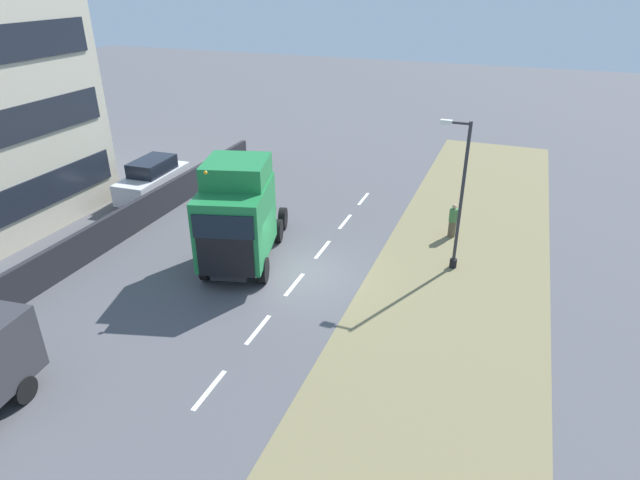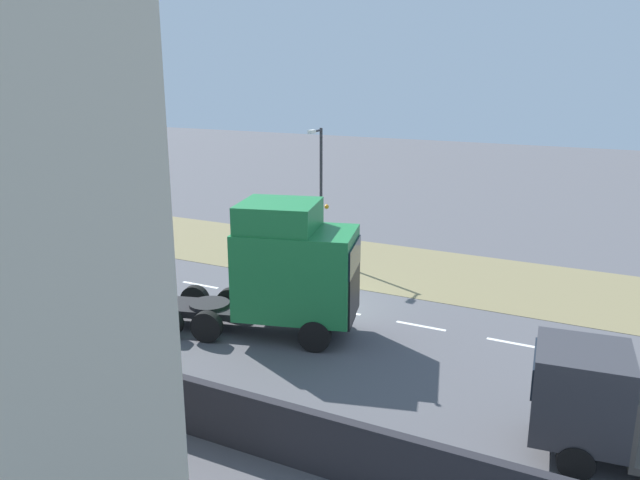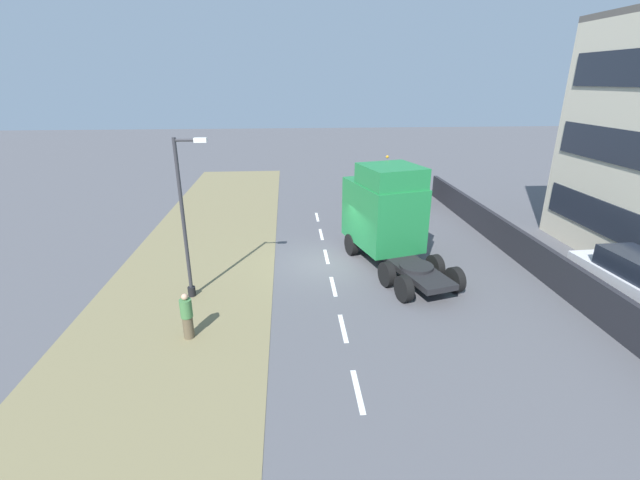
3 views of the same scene
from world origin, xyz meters
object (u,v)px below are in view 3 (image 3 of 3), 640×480
Objects in this scene: lorry_cab at (386,214)px; parked_car at (632,283)px; flatbed_truck at (396,183)px; lamp_post at (187,227)px; pedestrian at (187,317)px.

parked_car is (8.12, -5.18, -1.25)m from lorry_cab.
flatbed_truck is at bearing 106.50° from parked_car.
parked_car is at bearing -7.52° from lamp_post.
lamp_post reaches higher than flatbed_truck.
parked_car is (5.19, -15.02, -0.35)m from flatbed_truck.
flatbed_truck is 17.10m from lamp_post.
lorry_cab is 10.30m from flatbed_truck.
pedestrian is (0.41, -2.96, -2.08)m from lamp_post.
lorry_cab is at bearing 37.33° from pedestrian.
lorry_cab is 8.81m from lamp_post.
flatbed_truck is at bearing 48.99° from lamp_post.
lorry_cab reaches higher than pedestrian.
flatbed_truck is at bearing 55.75° from pedestrian.
lamp_post reaches higher than lorry_cab.
pedestrian is at bearing -158.01° from lorry_cab.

